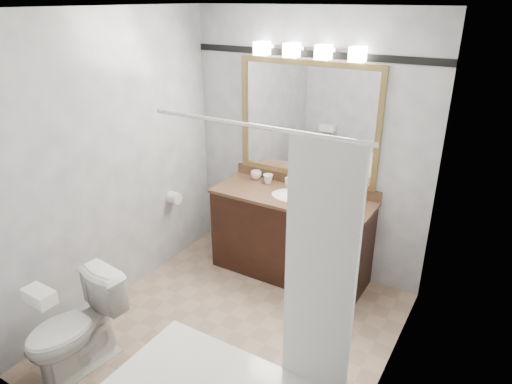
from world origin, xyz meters
TOP-DOWN VIEW (x-y plane):
  - room at (0.00, 0.00)m, footprint 2.42×2.62m
  - vanity at (0.00, 1.02)m, footprint 1.53×0.58m
  - mirror at (0.00, 1.28)m, footprint 1.40×0.04m
  - vanity_light_bar at (0.00, 1.23)m, footprint 1.02×0.14m
  - accent_stripe at (0.00, 1.29)m, footprint 2.40×0.01m
  - tp_roll at (-1.14, 0.66)m, footprint 0.11×0.12m
  - toilet at (-0.75, -0.92)m, footprint 0.49×0.75m
  - tissue_box at (-0.75, -1.12)m, footprint 0.23×0.13m
  - coffee_maker at (0.40, 1.06)m, footprint 0.19×0.24m
  - cup_left at (-0.50, 1.21)m, footprint 0.14×0.14m
  - cup_right at (-0.34, 1.17)m, footprint 0.12×0.12m
  - soap_bottle_a at (-0.15, 1.23)m, footprint 0.06×0.07m
  - soap_bottle_b at (0.22, 1.16)m, footprint 0.09×0.09m
  - soap_bar at (-0.03, 1.13)m, footprint 0.10×0.07m

SIDE VIEW (x-z plane):
  - toilet at x=-0.75m, z-range 0.00..0.72m
  - vanity at x=0.00m, z-range -0.04..0.93m
  - tp_roll at x=-1.14m, z-range 0.64..0.76m
  - tissue_box at x=-0.75m, z-range 0.72..0.82m
  - soap_bar at x=-0.03m, z-range 0.85..0.88m
  - cup_left at x=-0.50m, z-range 0.85..0.94m
  - cup_right at x=-0.34m, z-range 0.85..0.94m
  - soap_bottle_b at x=0.22m, z-range 0.85..0.94m
  - soap_bottle_a at x=-0.15m, z-range 0.85..0.96m
  - coffee_maker at x=0.40m, z-range 0.86..1.22m
  - room at x=0.00m, z-range -0.01..2.51m
  - mirror at x=0.00m, z-range 0.95..2.05m
  - accent_stripe at x=0.00m, z-range 2.07..2.13m
  - vanity_light_bar at x=0.00m, z-range 2.07..2.19m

